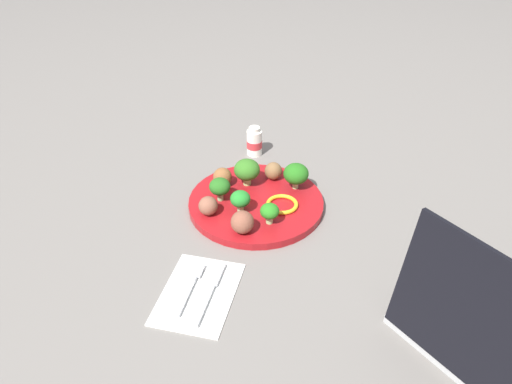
{
  "coord_description": "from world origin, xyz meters",
  "views": [
    {
      "loc": [
        -0.81,
        -0.2,
        0.62
      ],
      "look_at": [
        0.0,
        0.0,
        0.04
      ],
      "focal_mm": 35.05,
      "sensor_mm": 36.0,
      "label": 1
    }
  ],
  "objects_px": {
    "knife": "(210,290)",
    "fork": "(190,286)",
    "broccoli_floret_mid_left": "(270,212)",
    "meatball_front_right": "(273,171)",
    "broccoli_floret_mid_right": "(296,174)",
    "meatball_mid_left": "(222,177)",
    "yogurt_bottle": "(254,142)",
    "broccoli_floret_far_rim": "(240,199)",
    "pepper_ring_front_right": "(282,204)",
    "napkin": "(198,293)",
    "broccoli_floret_back_right": "(220,187)",
    "meatball_front_left": "(208,206)",
    "meatball_center": "(240,222)",
    "plate": "(256,203)",
    "broccoli_floret_center": "(247,170)"
  },
  "relations": [
    {
      "from": "broccoli_floret_mid_right",
      "to": "meatball_mid_left",
      "type": "relative_size",
      "value": 1.41
    },
    {
      "from": "fork",
      "to": "broccoli_floret_back_right",
      "type": "bearing_deg",
      "value": 4.76
    },
    {
      "from": "broccoli_floret_back_right",
      "to": "meatball_front_right",
      "type": "height_order",
      "value": "broccoli_floret_back_right"
    },
    {
      "from": "meatball_center",
      "to": "pepper_ring_front_right",
      "type": "height_order",
      "value": "meatball_center"
    },
    {
      "from": "fork",
      "to": "meatball_front_right",
      "type": "bearing_deg",
      "value": -11.29
    },
    {
      "from": "plate",
      "to": "meatball_center",
      "type": "bearing_deg",
      "value": 177.61
    },
    {
      "from": "yogurt_bottle",
      "to": "meatball_mid_left",
      "type": "bearing_deg",
      "value": 170.76
    },
    {
      "from": "broccoli_floret_mid_left",
      "to": "meatball_mid_left",
      "type": "bearing_deg",
      "value": 50.87
    },
    {
      "from": "plate",
      "to": "broccoli_floret_far_rim",
      "type": "xyz_separation_m",
      "value": [
        -0.04,
        0.02,
        0.04
      ]
    },
    {
      "from": "broccoli_floret_center",
      "to": "knife",
      "type": "bearing_deg",
      "value": -176.79
    },
    {
      "from": "broccoli_floret_center",
      "to": "meatball_center",
      "type": "xyz_separation_m",
      "value": [
        -0.16,
        -0.03,
        -0.01
      ]
    },
    {
      "from": "meatball_center",
      "to": "broccoli_floret_mid_left",
      "type": "bearing_deg",
      "value": -50.97
    },
    {
      "from": "meatball_front_left",
      "to": "knife",
      "type": "xyz_separation_m",
      "value": [
        -0.19,
        -0.06,
        -0.03
      ]
    },
    {
      "from": "meatball_front_right",
      "to": "meatball_mid_left",
      "type": "distance_m",
      "value": 0.11
    },
    {
      "from": "meatball_center",
      "to": "meatball_mid_left",
      "type": "bearing_deg",
      "value": 29.06
    },
    {
      "from": "fork",
      "to": "broccoli_floret_center",
      "type": "bearing_deg",
      "value": -3.47
    },
    {
      "from": "plate",
      "to": "meatball_center",
      "type": "height_order",
      "value": "meatball_center"
    },
    {
      "from": "plate",
      "to": "knife",
      "type": "relative_size",
      "value": 1.93
    },
    {
      "from": "plate",
      "to": "yogurt_bottle",
      "type": "distance_m",
      "value": 0.22
    },
    {
      "from": "broccoli_floret_center",
      "to": "pepper_ring_front_right",
      "type": "bearing_deg",
      "value": -123.67
    },
    {
      "from": "meatball_mid_left",
      "to": "napkin",
      "type": "height_order",
      "value": "meatball_mid_left"
    },
    {
      "from": "fork",
      "to": "broccoli_floret_far_rim",
      "type": "bearing_deg",
      "value": -8.22
    },
    {
      "from": "broccoli_floret_mid_right",
      "to": "yogurt_bottle",
      "type": "bearing_deg",
      "value": 41.57
    },
    {
      "from": "knife",
      "to": "fork",
      "type": "bearing_deg",
      "value": 89.7
    },
    {
      "from": "broccoli_floret_mid_right",
      "to": "knife",
      "type": "distance_m",
      "value": 0.34
    },
    {
      "from": "napkin",
      "to": "fork",
      "type": "bearing_deg",
      "value": 67.42
    },
    {
      "from": "meatball_center",
      "to": "napkin",
      "type": "relative_size",
      "value": 0.26
    },
    {
      "from": "pepper_ring_front_right",
      "to": "napkin",
      "type": "relative_size",
      "value": 0.39
    },
    {
      "from": "broccoli_floret_far_rim",
      "to": "meatball_front_right",
      "type": "height_order",
      "value": "broccoli_floret_far_rim"
    },
    {
      "from": "meatball_front_right",
      "to": "knife",
      "type": "relative_size",
      "value": 0.27
    },
    {
      "from": "broccoli_floret_center",
      "to": "meatball_front_right",
      "type": "relative_size",
      "value": 1.53
    },
    {
      "from": "broccoli_floret_mid_right",
      "to": "meatball_mid_left",
      "type": "height_order",
      "value": "broccoli_floret_mid_right"
    },
    {
      "from": "meatball_center",
      "to": "fork",
      "type": "relative_size",
      "value": 0.37
    },
    {
      "from": "fork",
      "to": "knife",
      "type": "relative_size",
      "value": 0.83
    },
    {
      "from": "yogurt_bottle",
      "to": "broccoli_floret_far_rim",
      "type": "bearing_deg",
      "value": -172.1
    },
    {
      "from": "broccoli_floret_back_right",
      "to": "meatball_mid_left",
      "type": "bearing_deg",
      "value": 12.25
    },
    {
      "from": "plate",
      "to": "broccoli_floret_back_right",
      "type": "bearing_deg",
      "value": 103.41
    },
    {
      "from": "plate",
      "to": "meatball_mid_left",
      "type": "height_order",
      "value": "meatball_mid_left"
    },
    {
      "from": "broccoli_floret_mid_left",
      "to": "broccoli_floret_far_rim",
      "type": "height_order",
      "value": "broccoli_floret_far_rim"
    },
    {
      "from": "broccoli_floret_back_right",
      "to": "plate",
      "type": "bearing_deg",
      "value": -76.59
    },
    {
      "from": "broccoli_floret_mid_right",
      "to": "broccoli_floret_far_rim",
      "type": "distance_m",
      "value": 0.14
    },
    {
      "from": "broccoli_floret_mid_left",
      "to": "meatball_front_right",
      "type": "distance_m",
      "value": 0.16
    },
    {
      "from": "broccoli_floret_back_right",
      "to": "meatball_front_left",
      "type": "relative_size",
      "value": 1.31
    },
    {
      "from": "plate",
      "to": "meatball_center",
      "type": "relative_size",
      "value": 6.27
    },
    {
      "from": "meatball_front_left",
      "to": "napkin",
      "type": "bearing_deg",
      "value": -166.62
    },
    {
      "from": "broccoli_floret_center",
      "to": "broccoli_floret_mid_left",
      "type": "relative_size",
      "value": 1.38
    },
    {
      "from": "broccoli_floret_back_right",
      "to": "fork",
      "type": "distance_m",
      "value": 0.24
    },
    {
      "from": "broccoli_floret_mid_right",
      "to": "pepper_ring_front_right",
      "type": "height_order",
      "value": "broccoli_floret_mid_right"
    },
    {
      "from": "broccoli_floret_back_right",
      "to": "yogurt_bottle",
      "type": "relative_size",
      "value": 0.7
    },
    {
      "from": "meatball_front_left",
      "to": "pepper_ring_front_right",
      "type": "distance_m",
      "value": 0.15
    }
  ]
}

